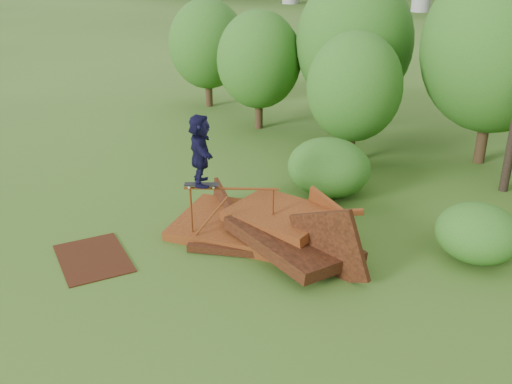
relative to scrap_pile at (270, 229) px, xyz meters
The scene contains 13 objects.
ground 2.71m from the scrap_pile, 73.62° to the right, with size 240.00×240.00×0.00m, color #2D5116.
scrap_pile is the anchor object (origin of this frame).
grind_rail 1.24m from the scrap_pile, 142.91° to the right, with size 2.02×1.37×1.55m.
skateboard 2.14m from the scrap_pile, 144.44° to the right, with size 0.84×0.67×0.09m.
skater 2.78m from the scrap_pile, 144.44° to the right, with size 1.66×0.53×1.79m, color black.
flat_plate 4.49m from the scrap_pile, 133.26° to the right, with size 2.20×1.57×0.03m, color #36180B.
tree_0 10.44m from the scrap_pile, 126.56° to the left, with size 3.43×3.43×4.84m.
tree_1 10.51m from the scrap_pile, 104.98° to the left, with size 4.52×4.52×6.29m.
tree_2 7.07m from the scrap_pile, 98.70° to the left, with size 3.25×3.25×4.58m.
tree_3 10.32m from the scrap_pile, 73.30° to the left, with size 4.96×4.96×6.89m.
tree_6 14.23m from the scrap_pile, 135.94° to the left, with size 3.57×3.57×4.99m.
shrub_left 3.65m from the scrap_pile, 94.19° to the left, with size 2.57×2.38×1.78m, color #214C14.
shrub_right 5.10m from the scrap_pile, 24.78° to the left, with size 2.04×1.87×1.44m, color #214C14.
Camera 1 is at (6.52, -8.39, 7.09)m, focal length 40.00 mm.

